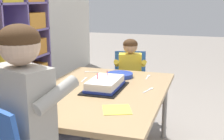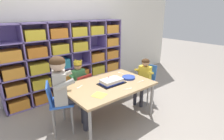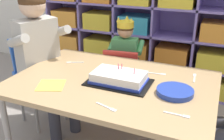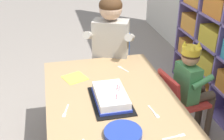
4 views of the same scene
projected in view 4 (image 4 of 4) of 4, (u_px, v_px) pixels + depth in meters
The scene contains 12 objects.
activity_table at pixel (111, 102), 1.95m from camera, with size 1.26×0.86×0.56m.
classroom_chair_blue at pixel (178, 100), 2.26m from camera, with size 0.35×0.36×0.59m.
child_with_crown at pixel (192, 80), 2.22m from camera, with size 0.32×0.32×0.83m.
classroom_chair_adult_side at pixel (112, 63), 2.65m from camera, with size 0.41×0.41×0.71m.
adult_helper_seated at pixel (109, 46), 2.46m from camera, with size 0.49×0.47×1.06m.
birthday_cake_on_tray at pixel (111, 97), 1.88m from camera, with size 0.39×0.25×0.11m.
paper_plate_stack at pixel (123, 133), 1.58m from camera, with size 0.21×0.21×0.03m, color #233DA3.
paper_napkin_square at pixel (75, 78), 2.17m from camera, with size 0.16×0.16×0.00m, color #F4DB4C.
fork_near_child_seat at pixel (154, 112), 1.78m from camera, with size 0.14×0.03×0.00m.
fork_near_cake_tray at pixel (175, 137), 1.57m from camera, with size 0.03×0.14×0.00m.
fork_beside_plate_stack at pixel (66, 112), 1.78m from camera, with size 0.13×0.05×0.00m.
fork_at_table_front_edge at pixel (123, 69), 2.30m from camera, with size 0.12×0.07×0.00m.
Camera 4 is at (1.60, -0.35, 1.60)m, focal length 46.69 mm.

